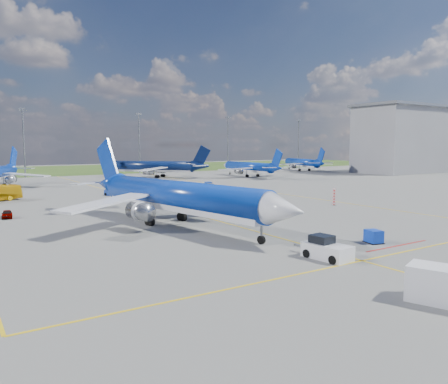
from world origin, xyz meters
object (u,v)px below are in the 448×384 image
bg_jet_n (153,177)px  baggage_tug_c (115,193)px  bg_jet_ene (302,171)px  service_car_b (138,198)px  warning_post (334,197)px  pushback_tug (326,249)px  main_airliner (179,226)px  bg_jet_ne (249,177)px  baggage_tug_w (230,198)px  baggage_tug_e (209,185)px  uld_container (374,236)px  service_car_c (190,191)px  service_car_a (7,214)px

bg_jet_n → baggage_tug_c: bg_jet_n is taller
bg_jet_ene → service_car_b: bg_jet_ene is taller
warning_post → pushback_tug: 38.06m
bg_jet_n → main_airliner: (-32.12, -83.05, 0.00)m
bg_jet_ne → service_car_b: bg_jet_ne is taller
baggage_tug_w → bg_jet_n: bearing=75.4°
baggage_tug_c → pushback_tug: bearing=-111.2°
pushback_tug → baggage_tug_e: (27.15, 67.56, -0.33)m
pushback_tug → baggage_tug_e: bearing=62.0°
bg_jet_ene → baggage_tug_e: 79.37m
warning_post → bg_jet_ene: bearing=50.4°
uld_container → baggage_tug_e: bearing=89.2°
warning_post → service_car_b: (-27.23, 24.86, -0.86)m
main_airliner → service_car_b: size_ratio=9.59×
warning_post → bg_jet_ene: 106.11m
bg_jet_ene → main_airliner: bearing=55.8°
bg_jet_n → baggage_tug_e: (-0.75, -37.93, 0.55)m
baggage_tug_e → main_airliner: bearing=-106.0°
warning_post → main_airliner: main_airliner is taller
bg_jet_ne → pushback_tug: (-57.07, -91.58, 0.88)m
pushback_tug → service_car_c: pushback_tug is taller
warning_post → bg_jet_ene: size_ratio=0.08×
service_car_c → baggage_tug_e: size_ratio=0.86×
service_car_a → service_car_c: (38.09, 14.00, 0.06)m
bg_jet_n → main_airliner: 89.04m
uld_container → baggage_tug_c: 59.82m
baggage_tug_w → baggage_tug_e: size_ratio=1.05×
main_airliner → pushback_tug: size_ratio=6.74×
bg_jet_n → pushback_tug: bg_jet_n is taller
bg_jet_n → pushback_tug: size_ratio=6.07×
warning_post → service_car_b: 36.88m
service_car_b → bg_jet_ne: bearing=-38.0°
bg_jet_ne → service_car_c: 54.96m
main_airliner → baggage_tug_c: main_airliner is taller
baggage_tug_e → baggage_tug_w: bearing=-94.1°
bg_jet_n → baggage_tug_w: size_ratio=6.99×
baggage_tug_w → uld_container: bearing=-103.1°
bg_jet_ene → service_car_a: bg_jet_ene is taller
service_car_b → pushback_tug: bearing=-165.3°
bg_jet_n → bg_jet_ne: 32.31m
main_airliner → baggage_tug_e: size_ratio=8.18×
service_car_a → baggage_tug_c: size_ratio=0.62×
bg_jet_ne → service_car_b: 69.59m
service_car_a → baggage_tug_w: size_ratio=0.62×
service_car_a → service_car_b: bearing=27.6°
uld_container → baggage_tug_c: uld_container is taller
bg_jet_n → service_car_b: 61.32m
service_car_a → bg_jet_ne: bearing=39.7°
service_car_c → service_car_a: bearing=-116.7°
service_car_b → baggage_tug_w: 17.87m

